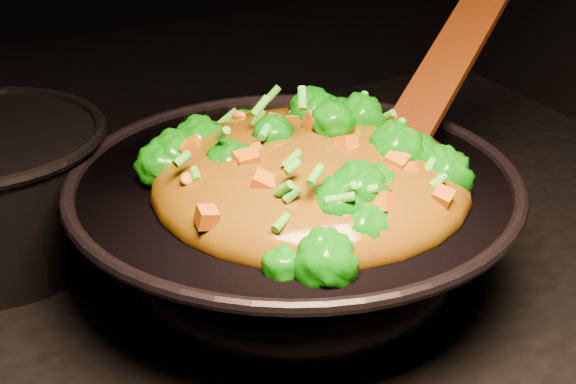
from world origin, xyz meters
TOP-DOWN VIEW (x-y plane):
  - wok at (0.10, 0.05)m, footprint 0.49×0.49m
  - stir_fry at (0.10, 0.03)m, footprint 0.28×0.28m
  - spatula at (0.28, 0.09)m, footprint 0.26×0.18m

SIDE VIEW (x-z plane):
  - wok at x=0.10m, z-range 0.90..1.00m
  - stir_fry at x=0.10m, z-range 1.00..1.09m
  - spatula at x=0.28m, z-range 0.99..1.11m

